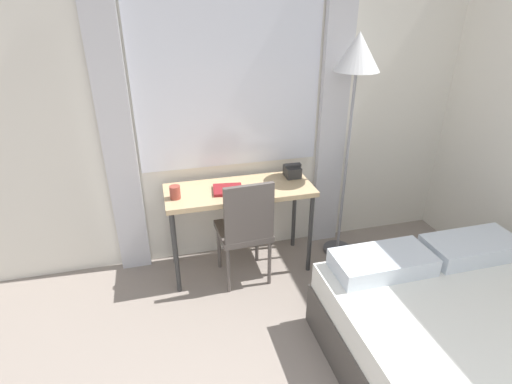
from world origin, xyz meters
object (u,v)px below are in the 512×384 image
object	(u,v)px
desk_chair	(245,227)
book	(228,190)
telephone	(292,171)
desk	(239,196)
mug	(175,192)
standing_lamp	(356,68)

from	to	relation	value
desk_chair	book	bearing A→B (deg)	117.89
telephone	book	distance (m)	0.60
desk	desk_chair	distance (m)	0.26
desk	telephone	distance (m)	0.51
telephone	mug	world-z (taller)	telephone
telephone	desk_chair	bearing A→B (deg)	-147.32
standing_lamp	book	xyz separation A→B (m)	(-1.02, -0.04, -0.88)
desk	standing_lamp	world-z (taller)	standing_lamp
desk_chair	book	distance (m)	0.32
desk	telephone	size ratio (longest dim) A/B	8.34
mug	telephone	bearing A→B (deg)	9.52
desk	mug	bearing A→B (deg)	-173.90
standing_lamp	book	distance (m)	1.35
standing_lamp	mug	xyz separation A→B (m)	(-1.43, -0.06, -0.84)
telephone	desk	bearing A→B (deg)	-166.97
desk_chair	book	size ratio (longest dim) A/B	3.70
telephone	mug	size ratio (longest dim) A/B	1.40
book	mug	world-z (taller)	mug
desk_chair	desk	bearing A→B (deg)	87.32
desk_chair	mug	bearing A→B (deg)	161.42
book	mug	xyz separation A→B (m)	(-0.41, -0.02, 0.04)
standing_lamp	book	size ratio (longest dim) A/B	7.66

